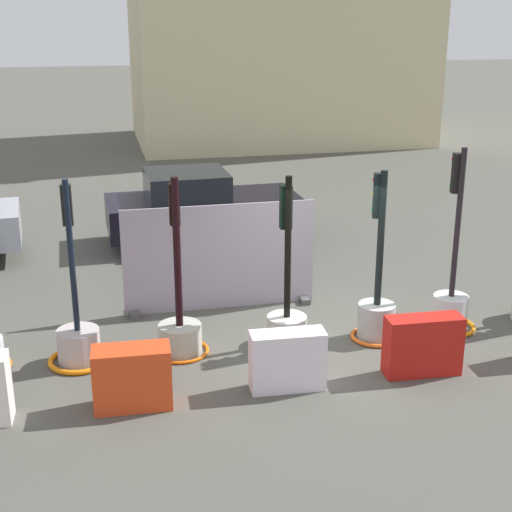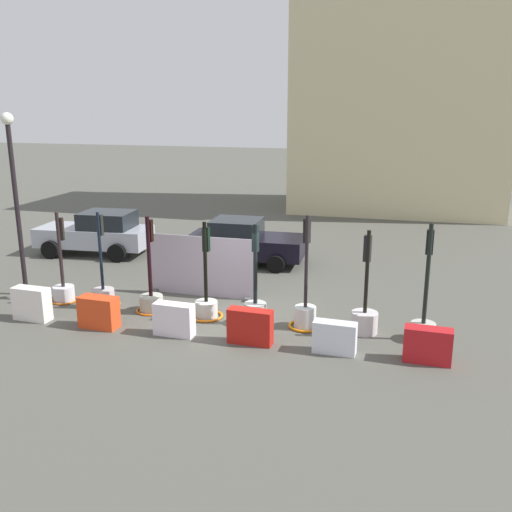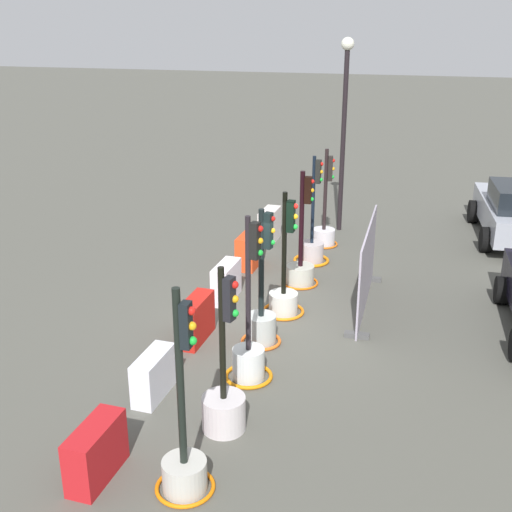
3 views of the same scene
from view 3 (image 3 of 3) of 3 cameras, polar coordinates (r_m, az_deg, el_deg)
The scene contains 17 objects.
ground_plane at distance 13.58m, azimuth 1.69°, elevation -6.06°, with size 120.00×120.00×0.00m, color #4F4F47.
traffic_light_0 at distance 18.11m, azimuth 6.03°, elevation 2.33°, with size 0.81×0.81×2.71m.
traffic_light_1 at distance 16.85m, azimuth 4.94°, elevation 0.72°, with size 0.94×0.94×2.80m.
traffic_light_2 at distance 15.43m, azimuth 3.97°, elevation -0.85°, with size 0.88×0.88×2.76m.
traffic_light_3 at distance 13.92m, azimuth 2.49°, elevation -3.30°, with size 0.92×0.92×2.70m.
traffic_light_4 at distance 12.66m, azimuth 0.49°, elevation -5.63°, with size 0.80×0.80×2.74m.
traffic_light_5 at distance 11.49m, azimuth -0.63°, elevation -8.55°, with size 0.87×0.87×3.02m.
traffic_light_6 at distance 10.22m, azimuth -2.83°, elevation -12.62°, with size 0.68×0.68×2.72m.
traffic_light_7 at distance 9.12m, azimuth -6.33°, elevation -17.28°, with size 0.83×0.83×2.99m.
construction_barrier_0 at distance 18.35m, azimuth 1.20°, elevation 2.72°, with size 1.04×0.45×0.92m.
construction_barrier_1 at distance 16.49m, azimuth -0.56°, elevation 0.49°, with size 1.04×0.51×0.85m.
construction_barrier_2 at distance 14.59m, azimuth -2.64°, elevation -2.29°, with size 1.05×0.43×0.85m.
construction_barrier_3 at distance 12.84m, azimuth -5.30°, elevation -5.60°, with size 1.12×0.42×0.88m.
construction_barrier_4 at distance 11.19m, azimuth -9.03°, elevation -10.36°, with size 1.04×0.42×0.77m.
construction_barrier_5 at distance 9.59m, azimuth -13.93°, elevation -16.43°, with size 1.09×0.46×0.83m.
street_lamp_post at distance 18.84m, azimuth 7.80°, elevation 12.36°, with size 0.36×0.36×5.50m.
site_fence_panel at distance 14.23m, azimuth 9.75°, elevation -1.17°, with size 3.36×0.50×1.88m.
Camera 3 is at (11.83, 2.71, 6.10)m, focal length 45.35 mm.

